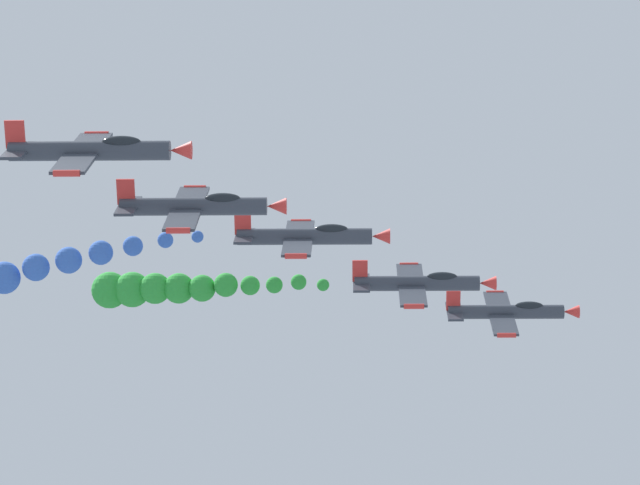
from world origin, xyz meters
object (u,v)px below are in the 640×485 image
airplane_left_outer (196,206)px  airplane_right_outer (93,150)px  airplane_right_inner (307,236)px  airplane_lead (508,312)px  airplane_left_inner (419,283)px

airplane_left_outer → airplane_right_outer: airplane_right_outer is taller
airplane_right_inner → airplane_right_outer: airplane_right_outer is taller
airplane_lead → airplane_left_outer: airplane_left_outer is taller
airplane_left_outer → airplane_right_outer: (8.32, -4.89, 1.47)m
airplane_lead → airplane_left_inner: 11.52m
airplane_left_inner → airplane_right_inner: airplane_right_inner is taller
airplane_left_inner → airplane_right_inner: size_ratio=1.00×
airplane_left_inner → airplane_right_inner: 11.68m
airplane_lead → airplane_right_inner: (17.33, -15.11, 2.83)m
airplane_left_inner → airplane_lead: bearing=140.6°
airplane_right_outer → airplane_right_inner: bearing=145.3°
airplane_left_inner → airplane_right_outer: bearing=-37.6°
airplane_lead → airplane_right_inner: airplane_right_inner is taller
airplane_lead → airplane_right_inner: 23.17m
airplane_lead → airplane_left_inner: (8.87, -7.29, 0.93)m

